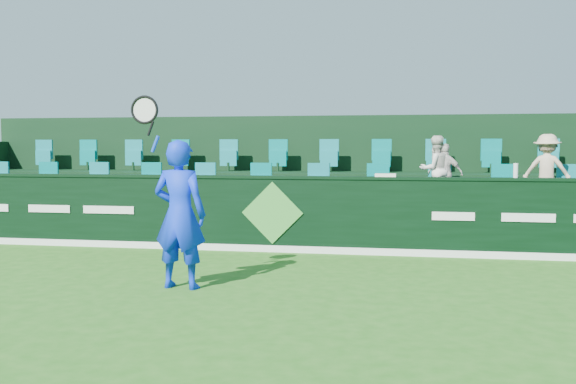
% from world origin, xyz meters
% --- Properties ---
extents(ground, '(60.00, 60.00, 0.00)m').
position_xyz_m(ground, '(0.00, 0.00, 0.00)').
color(ground, '#256818').
rests_on(ground, ground).
extents(sponsor_hoarding, '(16.00, 0.25, 1.35)m').
position_xyz_m(sponsor_hoarding, '(0.00, 4.00, 0.67)').
color(sponsor_hoarding, black).
rests_on(sponsor_hoarding, ground).
extents(stand_tier_front, '(16.00, 2.00, 0.80)m').
position_xyz_m(stand_tier_front, '(0.00, 5.10, 0.40)').
color(stand_tier_front, black).
rests_on(stand_tier_front, ground).
extents(stand_tier_back, '(16.00, 1.80, 1.30)m').
position_xyz_m(stand_tier_back, '(0.00, 7.00, 0.65)').
color(stand_tier_back, black).
rests_on(stand_tier_back, ground).
extents(stand_rear, '(16.00, 4.10, 2.60)m').
position_xyz_m(stand_rear, '(0.00, 7.44, 1.22)').
color(stand_rear, black).
rests_on(stand_rear, ground).
extents(seat_row_front, '(13.50, 0.50, 0.60)m').
position_xyz_m(seat_row_front, '(0.00, 5.50, 1.10)').
color(seat_row_front, '#117A80').
rests_on(seat_row_front, stand_tier_front).
extents(seat_row_back, '(13.50, 0.50, 0.60)m').
position_xyz_m(seat_row_back, '(0.00, 7.30, 1.60)').
color(seat_row_back, '#117A80').
rests_on(seat_row_back, stand_tier_back).
extents(tennis_player, '(1.04, 0.52, 2.58)m').
position_xyz_m(tennis_player, '(-0.61, 0.84, 0.99)').
color(tennis_player, '#0D30E8').
rests_on(tennis_player, ground).
extents(spectator_left, '(0.76, 0.70, 1.27)m').
position_xyz_m(spectator_left, '(2.85, 5.12, 1.44)').
color(spectator_left, silver).
rests_on(spectator_left, stand_tier_front).
extents(spectator_middle, '(0.71, 0.48, 1.12)m').
position_xyz_m(spectator_middle, '(3.03, 5.12, 1.36)').
color(spectator_middle, silver).
rests_on(spectator_middle, stand_tier_front).
extents(spectator_right, '(0.92, 0.66, 1.29)m').
position_xyz_m(spectator_right, '(4.82, 5.12, 1.45)').
color(spectator_right, '#CDB691').
rests_on(spectator_right, stand_tier_front).
extents(towel, '(0.35, 0.23, 0.05)m').
position_xyz_m(towel, '(1.97, 4.00, 1.38)').
color(towel, white).
rests_on(towel, sponsor_hoarding).
extents(drinks_bottle, '(0.08, 0.08, 0.24)m').
position_xyz_m(drinks_bottle, '(4.10, 4.00, 1.47)').
color(drinks_bottle, silver).
rests_on(drinks_bottle, sponsor_hoarding).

